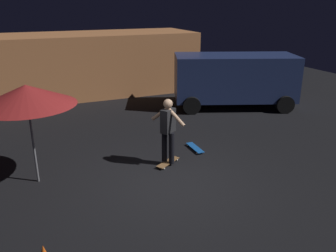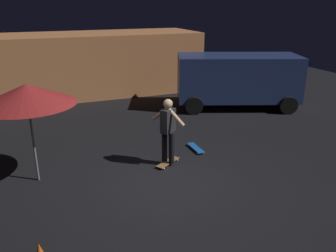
% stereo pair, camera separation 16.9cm
% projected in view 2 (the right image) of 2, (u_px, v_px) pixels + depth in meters
% --- Properties ---
extents(ground_plane, '(28.00, 28.00, 0.00)m').
position_uv_depth(ground_plane, '(169.00, 184.00, 7.98)').
color(ground_plane, black).
extents(low_building, '(12.25, 3.35, 2.65)m').
position_uv_depth(low_building, '(61.00, 65.00, 15.17)').
color(low_building, '#C67A47').
rests_on(low_building, ground_plane).
extents(parked_van, '(4.98, 3.55, 2.03)m').
position_uv_depth(parked_van, '(238.00, 78.00, 13.46)').
color(parked_van, navy).
rests_on(parked_van, ground_plane).
extents(patio_umbrella, '(2.10, 2.10, 2.30)m').
position_uv_depth(patio_umbrella, '(27.00, 94.00, 7.45)').
color(patio_umbrella, slate).
rests_on(patio_umbrella, ground_plane).
extents(skateboard_ridden, '(0.76, 0.59, 0.07)m').
position_uv_depth(skateboard_ridden, '(168.00, 162.00, 8.92)').
color(skateboard_ridden, olive).
rests_on(skateboard_ridden, ground_plane).
extents(skateboard_spare, '(0.23, 0.78, 0.07)m').
position_uv_depth(skateboard_spare, '(196.00, 148.00, 9.79)').
color(skateboard_spare, '#1959B2').
rests_on(skateboard_spare, ground_plane).
extents(skater, '(0.61, 0.87, 1.67)m').
position_uv_depth(skater, '(168.00, 127.00, 8.58)').
color(skater, black).
rests_on(skater, skateboard_ridden).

